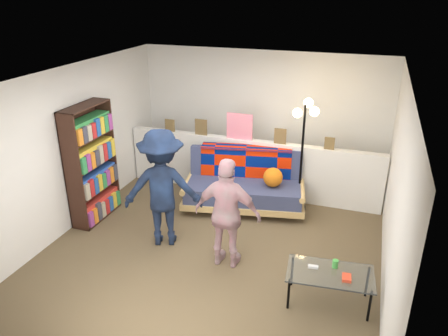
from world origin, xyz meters
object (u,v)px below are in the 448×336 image
futon_sofa (245,185)px  person_right (228,214)px  floor_lamp (304,133)px  coffee_table (331,275)px  bookshelf (92,167)px  person_left (162,188)px

futon_sofa → person_right: size_ratio=1.40×
floor_lamp → person_right: (-0.63, -1.88, -0.55)m
coffee_table → person_right: bearing=165.9°
futon_sofa → floor_lamp: 1.28m
futon_sofa → bookshelf: 2.45m
floor_lamp → person_left: 2.38m
person_left → floor_lamp: bearing=-154.9°
person_left → coffee_table: bearing=146.7°
bookshelf → person_right: (2.38, -0.52, -0.10)m
futon_sofa → person_left: (-0.79, -1.40, 0.45)m
bookshelf → coffee_table: bookshelf is taller
futon_sofa → floor_lamp: floor_lamp is taller
coffee_table → person_right: size_ratio=0.69×
floor_lamp → bookshelf: bearing=-155.7°
floor_lamp → futon_sofa: bearing=-163.4°
coffee_table → person_right: 1.45m
person_right → futon_sofa: bearing=-81.9°
futon_sofa → bookshelf: size_ratio=1.15×
futon_sofa → coffee_table: (1.60, -1.96, -0.01)m
coffee_table → floor_lamp: bearing=108.4°
futon_sofa → coffee_table: 2.53m
floor_lamp → coffee_table: bearing=-71.6°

